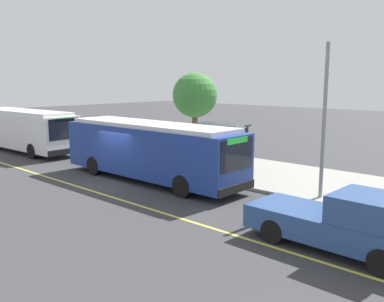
{
  "coord_description": "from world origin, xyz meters",
  "views": [
    {
      "loc": [
        16.75,
        -12.71,
        5.01
      ],
      "look_at": [
        3.54,
        1.56,
        1.72
      ],
      "focal_mm": 38.96,
      "sensor_mm": 36.0,
      "label": 1
    }
  ],
  "objects_px": {
    "pickup_truck": "(344,223)",
    "waiting_bench": "(221,159)",
    "transit_bus_second": "(24,129)",
    "transit_bus_main": "(150,149)",
    "pedestrian_commuter": "(175,150)",
    "route_sign_post": "(240,143)"
  },
  "relations": [
    {
      "from": "pickup_truck",
      "to": "pedestrian_commuter",
      "type": "xyz_separation_m",
      "value": [
        -11.96,
        4.84,
        0.26
      ]
    },
    {
      "from": "transit_bus_second",
      "to": "waiting_bench",
      "type": "relative_size",
      "value": 6.57
    },
    {
      "from": "pickup_truck",
      "to": "waiting_bench",
      "type": "relative_size",
      "value": 3.39
    },
    {
      "from": "pickup_truck",
      "to": "transit_bus_second",
      "type": "bearing_deg",
      "value": 175.62
    },
    {
      "from": "transit_bus_main",
      "to": "waiting_bench",
      "type": "bearing_deg",
      "value": 78.4
    },
    {
      "from": "transit_bus_main",
      "to": "waiting_bench",
      "type": "height_order",
      "value": "transit_bus_main"
    },
    {
      "from": "transit_bus_main",
      "to": "transit_bus_second",
      "type": "relative_size",
      "value": 1.03
    },
    {
      "from": "waiting_bench",
      "to": "route_sign_post",
      "type": "relative_size",
      "value": 0.57
    },
    {
      "from": "transit_bus_second",
      "to": "waiting_bench",
      "type": "bearing_deg",
      "value": 18.24
    },
    {
      "from": "waiting_bench",
      "to": "route_sign_post",
      "type": "bearing_deg",
      "value": -34.36
    },
    {
      "from": "route_sign_post",
      "to": "pickup_truck",
      "type": "bearing_deg",
      "value": -33.3
    },
    {
      "from": "pickup_truck",
      "to": "waiting_bench",
      "type": "distance_m",
      "value": 11.92
    },
    {
      "from": "pedestrian_commuter",
      "to": "waiting_bench",
      "type": "bearing_deg",
      "value": 40.75
    },
    {
      "from": "transit_bus_second",
      "to": "route_sign_post",
      "type": "height_order",
      "value": "same"
    },
    {
      "from": "route_sign_post",
      "to": "pedestrian_commuter",
      "type": "xyz_separation_m",
      "value": [
        -4.58,
        -0.01,
        -0.84
      ]
    },
    {
      "from": "pedestrian_commuter",
      "to": "route_sign_post",
      "type": "bearing_deg",
      "value": 0.09
    },
    {
      "from": "pickup_truck",
      "to": "waiting_bench",
      "type": "bearing_deg",
      "value": 146.42
    },
    {
      "from": "route_sign_post",
      "to": "pedestrian_commuter",
      "type": "bearing_deg",
      "value": -179.91
    },
    {
      "from": "waiting_bench",
      "to": "pedestrian_commuter",
      "type": "xyz_separation_m",
      "value": [
        -2.03,
        -1.75,
        0.48
      ]
    },
    {
      "from": "transit_bus_second",
      "to": "pickup_truck",
      "type": "height_order",
      "value": "transit_bus_second"
    },
    {
      "from": "transit_bus_main",
      "to": "transit_bus_second",
      "type": "height_order",
      "value": "same"
    },
    {
      "from": "pickup_truck",
      "to": "pedestrian_commuter",
      "type": "height_order",
      "value": "pickup_truck"
    }
  ]
}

